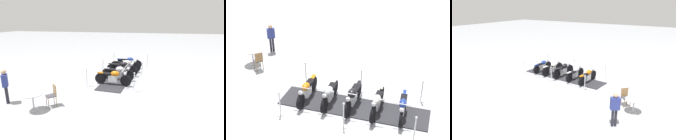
% 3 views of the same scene
% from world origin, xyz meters
% --- Properties ---
extents(ground_plane, '(80.00, 80.00, 0.00)m').
position_xyz_m(ground_plane, '(0.00, 0.00, 0.00)').
color(ground_plane, '#A8AAB2').
extents(display_platform, '(6.42, 2.03, 0.04)m').
position_xyz_m(display_platform, '(0.00, 0.00, 0.02)').
color(display_platform, '#28282D').
rests_on(display_platform, ground_plane).
extents(motorcycle_copper, '(0.79, 2.19, 0.95)m').
position_xyz_m(motorcycle_copper, '(2.05, -0.15, 0.49)').
color(motorcycle_copper, black).
rests_on(motorcycle_copper, display_platform).
extents(motorcycle_chrome, '(0.74, 2.12, 0.97)m').
position_xyz_m(motorcycle_chrome, '(1.03, -0.05, 0.51)').
color(motorcycle_chrome, black).
rests_on(motorcycle_chrome, display_platform).
extents(motorcycle_black, '(0.64, 2.21, 1.03)m').
position_xyz_m(motorcycle_black, '(0.00, 0.03, 0.55)').
color(motorcycle_black, black).
rests_on(motorcycle_black, display_platform).
extents(motorcycle_cream, '(0.71, 2.25, 1.03)m').
position_xyz_m(motorcycle_cream, '(-1.02, 0.13, 0.51)').
color(motorcycle_cream, black).
rests_on(motorcycle_cream, display_platform).
extents(motorcycle_navy, '(0.71, 2.07, 0.94)m').
position_xyz_m(motorcycle_navy, '(-2.05, 0.22, 0.50)').
color(motorcycle_navy, black).
rests_on(motorcycle_navy, display_platform).
extents(stanchion_right_rear, '(0.30, 0.30, 1.10)m').
position_xyz_m(stanchion_right_rear, '(-2.55, 1.60, 0.38)').
color(stanchion_right_rear, silver).
rests_on(stanchion_right_rear, ground_plane).
extents(stanchion_right_front, '(0.33, 0.33, 1.08)m').
position_xyz_m(stanchion_right_front, '(2.80, 1.12, 0.34)').
color(stanchion_right_front, silver).
rests_on(stanchion_right_front, ground_plane).
extents(stanchion_left_rear, '(0.33, 0.33, 1.02)m').
position_xyz_m(stanchion_left_rear, '(-2.80, -1.12, 0.33)').
color(stanchion_left_rear, silver).
rests_on(stanchion_left_rear, ground_plane).
extents(stanchion_left_mid, '(0.32, 0.32, 1.11)m').
position_xyz_m(stanchion_left_mid, '(-0.12, -1.36, 0.36)').
color(stanchion_left_mid, silver).
rests_on(stanchion_left_mid, ground_plane).
extents(stanchion_right_mid, '(0.30, 0.30, 1.13)m').
position_xyz_m(stanchion_right_mid, '(0.12, 1.36, 0.40)').
color(stanchion_right_mid, silver).
rests_on(stanchion_right_mid, ground_plane).
extents(stanchion_left_front, '(0.32, 0.32, 1.05)m').
position_xyz_m(stanchion_left_front, '(2.55, -1.60, 0.34)').
color(stanchion_left_front, silver).
rests_on(stanchion_left_front, ground_plane).
extents(cafe_table, '(0.86, 0.86, 0.76)m').
position_xyz_m(cafe_table, '(5.83, -2.81, 0.58)').
color(cafe_table, '#B7B7BC').
rests_on(cafe_table, ground_plane).
extents(cafe_chair_near_table, '(0.57, 0.57, 0.98)m').
position_xyz_m(cafe_chair_near_table, '(5.23, -2.24, 0.56)').
color(cafe_chair_near_table, olive).
rests_on(cafe_chair_near_table, ground_plane).
extents(bystander_person, '(0.45, 0.41, 1.60)m').
position_xyz_m(bystander_person, '(5.42, -4.44, 0.96)').
color(bystander_person, '#23232D').
rests_on(bystander_person, ground_plane).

